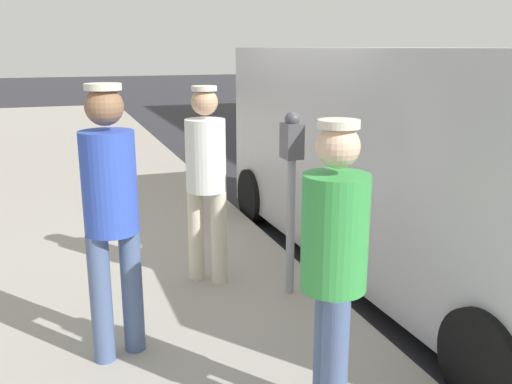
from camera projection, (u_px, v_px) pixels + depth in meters
The scene contains 7 objects.
ground_plane at pixel (373, 254), 6.00m from camera, with size 80.00×80.00×0.00m, color #2D2D33.
sidewalk_slab at pixel (21, 295), 4.85m from camera, with size 5.00×32.00×0.15m, color #9E998E.
parking_meter_near at pixel (291, 173), 4.46m from camera, with size 0.14×0.18×1.52m.
pedestrian_in_green at pixel (334, 260), 2.84m from camera, with size 0.34×0.35×1.67m.
pedestrian_in_white at pixel (206, 173), 4.74m from camera, with size 0.34×0.34×1.70m.
pedestrian_in_blue at pixel (111, 206), 3.51m from camera, with size 0.35×0.34×1.80m.
parked_van at pixel (421, 156), 5.31m from camera, with size 2.17×5.22×2.15m.
Camera 1 is at (3.07, 4.89, 2.15)m, focal length 39.25 mm.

